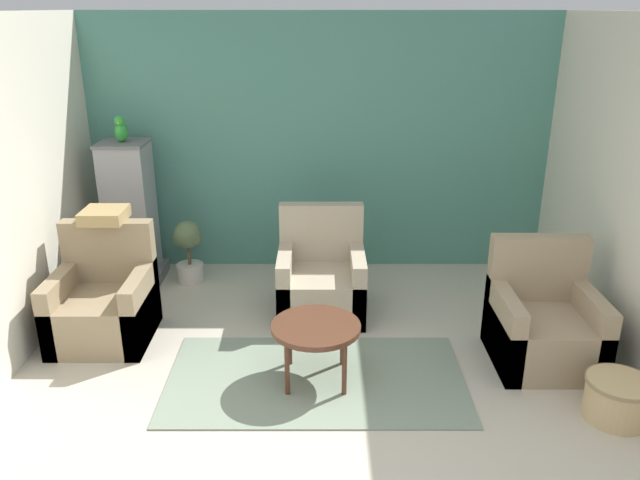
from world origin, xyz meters
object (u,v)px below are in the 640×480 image
parrot (121,130)px  wicker_basket (618,398)px  coffee_table (316,330)px  armchair_left (104,305)px  armchair_right (543,326)px  armchair_middle (321,281)px  potted_plant (188,247)px  birdcage (131,216)px

parrot → wicker_basket: (3.82, -2.26, -1.36)m
coffee_table → armchair_left: (-1.74, 0.64, -0.12)m
wicker_basket → coffee_table: bearing=167.3°
parrot → wicker_basket: size_ratio=0.57×
armchair_right → armchair_middle: 1.89m
parrot → potted_plant: size_ratio=0.39×
armchair_left → birdcage: size_ratio=0.66×
birdcage → armchair_left: bearing=-86.3°
armchair_left → wicker_basket: bearing=-16.3°
armchair_middle → potted_plant: (-1.31, 0.64, 0.07)m
wicker_basket → armchair_left: bearing=163.7°
armchair_left → armchair_middle: same height
armchair_left → parrot: (-0.08, 1.17, 1.22)m
armchair_right → potted_plant: bearing=153.9°
armchair_left → potted_plant: (0.47, 1.12, 0.07)m
coffee_table → wicker_basket: bearing=-12.7°
potted_plant → birdcage: bearing=174.4°
armchair_left → wicker_basket: 3.90m
armchair_middle → potted_plant: bearing=153.9°
armchair_right → wicker_basket: bearing=-70.3°
coffee_table → birdcage: 2.58m
birdcage → wicker_basket: (3.82, -2.26, -0.52)m
potted_plant → armchair_left: bearing=-113.0°
armchair_left → armchair_middle: bearing=14.9°
armchair_middle → parrot: (-1.86, 0.70, 1.22)m
birdcage → potted_plant: bearing=-5.6°
coffee_table → parrot: (-1.82, 1.81, 1.10)m
wicker_basket → parrot: bearing=149.3°
armchair_left → armchair_right: bearing=-5.8°
parrot → armchair_left: bearing=-86.3°
armchair_middle → birdcage: bearing=159.5°
armchair_middle → wicker_basket: (1.96, -1.57, -0.14)m
coffee_table → parrot: size_ratio=2.60×
armchair_middle → parrot: bearing=159.4°
armchair_right → birdcage: (-3.55, 1.53, 0.38)m
birdcage → potted_plant: 0.63m
armchair_middle → armchair_right: bearing=-26.1°
armchair_right → armchair_middle: bearing=153.9°
armchair_right → potted_plant: size_ratio=1.46×
potted_plant → wicker_basket: 3.95m
birdcage → parrot: bearing=90.0°
parrot → potted_plant: parrot is taller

